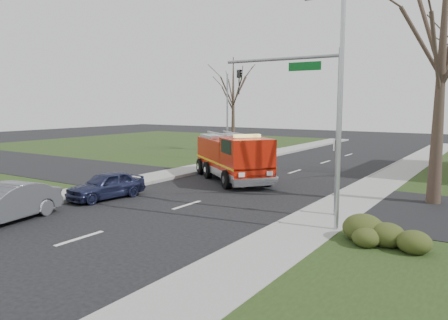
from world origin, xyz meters
The scene contains 13 objects.
ground centered at (0.00, 0.00, 0.00)m, with size 120.00×120.00×0.00m, color black.
sidewalk_right centered at (6.20, 0.00, 0.07)m, with size 2.40×80.00×0.15m, color gray.
sidewalk_left centered at (-6.20, 0.00, 0.07)m, with size 2.40×80.00×0.15m, color gray.
cross_street_left centered at (-22.40, 4.00, 0.08)m, with size 30.00×8.00×0.15m, color black.
hedge_corner centered at (9.00, -1.00, 0.58)m, with size 2.80×2.00×0.90m, color #2C3914.
bare_tree_near centered at (9.50, 6.00, 7.41)m, with size 6.00×6.00×12.00m.
bare_tree_left centered at (-10.00, 20.00, 5.56)m, with size 4.50×4.50×9.00m.
traffic_signal_mast centered at (5.21, 1.50, 4.71)m, with size 5.29×0.18×6.80m.
streetlight_pole centered at (7.14, -0.50, 4.55)m, with size 1.48×0.16×8.40m.
utility_pole_far centered at (-6.80, 14.00, 3.50)m, with size 0.14×0.14×7.00m, color gray.
fire_engine centered at (-1.71, 6.74, 1.34)m, with size 7.31×6.52×2.96m.
parked_car_maroon centered at (-4.20, -1.03, 0.67)m, with size 1.58×3.93×1.34m, color #1C203E.
parked_car_gray centered at (-4.20, -6.19, 0.75)m, with size 1.59×4.56×1.50m, color #4F5156.
Camera 1 is at (12.18, -15.48, 4.61)m, focal length 35.00 mm.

